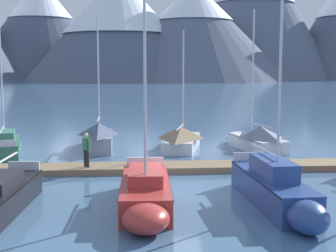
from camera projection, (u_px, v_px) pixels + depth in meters
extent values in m
plane|color=#426689|center=(172.00, 191.00, 19.67)|extent=(700.00, 700.00, 0.00)
cone|color=#424C60|center=(41.00, 29.00, 205.81)|extent=(66.90, 66.90, 43.67)
cone|color=#4C566B|center=(119.00, 27.00, 181.71)|extent=(72.35, 72.35, 41.47)
cone|color=white|center=(118.00, 3.00, 180.60)|extent=(43.61, 43.61, 23.81)
cone|color=slate|center=(194.00, 32.00, 183.90)|extent=(75.21, 75.21, 37.97)
cone|color=white|center=(194.00, 2.00, 182.46)|extent=(31.27, 31.27, 15.04)
cone|color=slate|center=(252.00, 7.00, 209.30)|extent=(74.08, 74.08, 63.28)
cube|color=#846B4C|center=(169.00, 167.00, 23.62)|extent=(20.45, 2.99, 0.30)
cylinder|color=#38383D|center=(170.00, 171.00, 22.83)|extent=(19.54, 1.31, 0.24)
cylinder|color=#38383D|center=(168.00, 165.00, 24.41)|extent=(19.54, 1.31, 0.24)
cube|color=#336B56|center=(4.00, 148.00, 27.40)|extent=(2.93, 5.20, 0.92)
ellipsoid|color=#336B56|center=(7.00, 141.00, 30.10)|extent=(1.99, 2.44, 0.87)
cube|color=#163027|center=(4.00, 141.00, 27.35)|extent=(2.95, 5.11, 0.06)
cylinder|color=silver|center=(1.00, 72.00, 27.33)|extent=(0.10, 0.10, 7.94)
cylinder|color=silver|center=(2.00, 130.00, 26.25)|extent=(0.84, 3.01, 0.08)
cube|color=#3A7560|center=(4.00, 136.00, 27.43)|extent=(1.75, 2.45, 0.54)
cube|color=silver|center=(1.00, 144.00, 25.05)|extent=(1.57, 0.49, 0.36)
cube|color=black|center=(2.00, 199.00, 16.83)|extent=(1.53, 5.60, 0.93)
cube|color=black|center=(2.00, 187.00, 16.77)|extent=(1.56, 5.49, 0.06)
cylinder|color=silver|center=(6.00, 159.00, 17.23)|extent=(0.12, 2.53, 0.08)
cube|color=black|center=(0.00, 182.00, 16.61)|extent=(1.04, 2.53, 0.41)
cube|color=silver|center=(24.00, 166.00, 19.43)|extent=(1.29, 0.12, 0.36)
cube|color=#93939E|center=(99.00, 142.00, 29.53)|extent=(1.96, 4.66, 1.01)
ellipsoid|color=#93939E|center=(101.00, 136.00, 32.10)|extent=(1.51, 1.99, 0.96)
cube|color=#424247|center=(99.00, 134.00, 29.47)|extent=(1.99, 4.58, 0.06)
cylinder|color=silver|center=(98.00, 75.00, 29.87)|extent=(0.10, 0.10, 7.31)
cylinder|color=silver|center=(98.00, 119.00, 28.86)|extent=(0.30, 2.73, 0.08)
pyramid|color=#4C5670|center=(99.00, 129.00, 29.09)|extent=(2.13, 3.78, 0.71)
cube|color=#B2332D|center=(145.00, 193.00, 17.63)|extent=(1.90, 5.53, 0.95)
ellipsoid|color=#B2332D|center=(146.00, 219.00, 14.60)|extent=(1.54, 1.81, 0.91)
cube|color=#501614|center=(145.00, 181.00, 17.57)|extent=(1.94, 5.42, 0.06)
cylinder|color=silver|center=(145.00, 67.00, 16.11)|extent=(0.10, 0.10, 8.43)
cylinder|color=silver|center=(145.00, 151.00, 18.11)|extent=(0.17, 3.23, 0.08)
cube|color=#C03A35|center=(145.00, 175.00, 17.40)|extent=(1.30, 2.50, 0.46)
cube|color=silver|center=(145.00, 161.00, 20.19)|extent=(1.58, 0.14, 0.36)
cube|color=silver|center=(182.00, 143.00, 29.88)|extent=(2.75, 5.25, 0.74)
ellipsoid|color=silver|center=(187.00, 136.00, 32.64)|extent=(1.89, 2.08, 0.70)
cube|color=slate|center=(182.00, 138.00, 29.84)|extent=(2.77, 5.16, 0.06)
cylinder|color=silver|center=(183.00, 84.00, 30.06)|extent=(0.10, 0.10, 6.74)
cylinder|color=silver|center=(180.00, 127.00, 28.89)|extent=(0.64, 3.02, 0.08)
pyramid|color=#7A664C|center=(181.00, 132.00, 29.42)|extent=(2.81, 4.32, 0.74)
cube|color=navy|center=(271.00, 190.00, 17.79)|extent=(2.08, 6.18, 1.09)
ellipsoid|color=navy|center=(308.00, 217.00, 14.52)|extent=(1.41, 1.78, 1.04)
cube|color=#121D39|center=(272.00, 177.00, 17.73)|extent=(2.10, 6.07, 0.06)
cylinder|color=silver|center=(280.00, 90.00, 16.75)|extent=(0.10, 0.10, 6.53)
cylinder|color=silver|center=(265.00, 151.00, 18.48)|extent=(0.37, 2.87, 0.08)
cube|color=#2F4A8A|center=(273.00, 168.00, 17.53)|extent=(1.30, 2.82, 0.67)
cube|color=silver|center=(249.00, 156.00, 20.61)|extent=(1.33, 0.23, 0.36)
cube|color=white|center=(257.00, 143.00, 29.48)|extent=(3.05, 4.93, 0.81)
ellipsoid|color=white|center=(239.00, 137.00, 31.99)|extent=(2.09, 2.35, 0.77)
cube|color=slate|center=(258.00, 138.00, 29.43)|extent=(3.07, 4.85, 0.06)
cylinder|color=silver|center=(253.00, 73.00, 29.72)|extent=(0.10, 0.10, 7.94)
cylinder|color=silver|center=(261.00, 125.00, 28.90)|extent=(0.76, 2.50, 0.08)
pyramid|color=slate|center=(260.00, 132.00, 29.06)|extent=(3.05, 4.11, 0.73)
cylinder|color=#232328|center=(85.00, 158.00, 23.03)|extent=(0.14, 0.14, 0.86)
cylinder|color=#232328|center=(88.00, 159.00, 22.83)|extent=(0.14, 0.14, 0.86)
cube|color=#387A4C|center=(86.00, 144.00, 22.84)|extent=(0.41, 0.43, 0.60)
sphere|color=beige|center=(86.00, 135.00, 22.79)|extent=(0.22, 0.22, 0.22)
cylinder|color=#387A4C|center=(84.00, 144.00, 23.04)|extent=(0.09, 0.09, 0.62)
cylinder|color=#387A4C|center=(89.00, 146.00, 22.65)|extent=(0.09, 0.09, 0.62)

